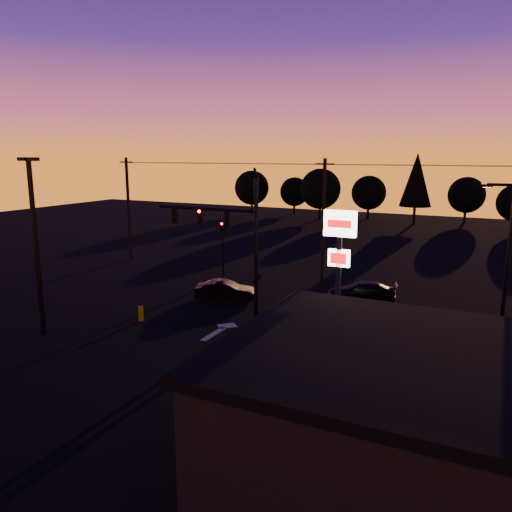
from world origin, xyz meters
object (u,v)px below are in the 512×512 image
at_px(car_mid, 226,291).
at_px(bollard, 141,313).
at_px(car_right, 362,292).
at_px(pylon_sign, 339,251).
at_px(traffic_signal_mast, 231,233).
at_px(suv_parked, 316,366).
at_px(secondary_signal, 223,242).
at_px(parking_lot_light, 35,235).
at_px(streetlight, 506,259).

bearing_deg(car_mid, bollard, 137.62).
bearing_deg(car_right, bollard, -60.56).
distance_m(pylon_sign, bollard, 12.19).
bearing_deg(traffic_signal_mast, pylon_sign, -19.36).
bearing_deg(suv_parked, car_mid, 104.62).
height_order(car_right, suv_parked, suv_parked).
bearing_deg(secondary_signal, car_mid, -58.33).
bearing_deg(secondary_signal, pylon_sign, -39.77).
xyz_separation_m(parking_lot_light, car_right, (13.43, 13.32, -4.64)).
distance_m(streetlight, bollard, 19.19).
bearing_deg(pylon_sign, streetlight, 30.08).
distance_m(streetlight, car_mid, 16.39).
bearing_deg(pylon_sign, secondary_signal, 140.23).
bearing_deg(car_mid, suv_parked, -153.01).
height_order(pylon_sign, streetlight, streetlight).
distance_m(parking_lot_light, pylon_sign, 15.19).
xyz_separation_m(bollard, car_right, (10.25, 9.32, 0.21)).
relative_size(pylon_sign, bollard, 8.06).
relative_size(pylon_sign, streetlight, 0.85).
bearing_deg(bollard, pylon_sign, 2.49).
bearing_deg(bollard, car_mid, 67.62).
relative_size(car_mid, suv_parked, 0.75).
xyz_separation_m(parking_lot_light, pylon_sign, (14.50, 4.50, -0.36)).
xyz_separation_m(secondary_signal, car_right, (10.93, -1.16, -2.23)).
relative_size(secondary_signal, pylon_sign, 0.64).
bearing_deg(car_right, pylon_sign, -5.95).
bearing_deg(streetlight, secondary_signal, 162.44).
relative_size(bollard, suv_parked, 0.16).
distance_m(traffic_signal_mast, bollard, 6.86).
bearing_deg(pylon_sign, suv_parked, -86.34).
distance_m(secondary_signal, car_mid, 6.12).
xyz_separation_m(traffic_signal_mast, suv_parked, (7.32, -5.97, -4.21)).
height_order(pylon_sign, car_mid, pylon_sign).
bearing_deg(traffic_signal_mast, suv_parked, -39.20).
bearing_deg(streetlight, traffic_signal_mast, -173.86).
bearing_deg(pylon_sign, parking_lot_light, -162.77).
xyz_separation_m(secondary_signal, car_mid, (3.00, -4.86, -2.22)).
distance_m(streetlight, suv_parked, 10.69).
distance_m(bollard, suv_parked, 11.92).
height_order(secondary_signal, pylon_sign, pylon_sign).
xyz_separation_m(secondary_signal, pylon_sign, (12.00, -9.99, 2.05)).
relative_size(parking_lot_light, car_right, 2.10).
xyz_separation_m(traffic_signal_mast, car_right, (6.03, 6.33, -4.31)).
relative_size(traffic_signal_mast, car_mid, 2.20).
distance_m(streetlight, car_right, 10.06).
relative_size(traffic_signal_mast, parking_lot_light, 0.94).
relative_size(secondary_signal, parking_lot_light, 0.48).
bearing_deg(parking_lot_light, streetlight, 21.65).
xyz_separation_m(secondary_signal, parking_lot_light, (-2.50, -14.49, 2.41)).
bearing_deg(pylon_sign, car_right, 96.89).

